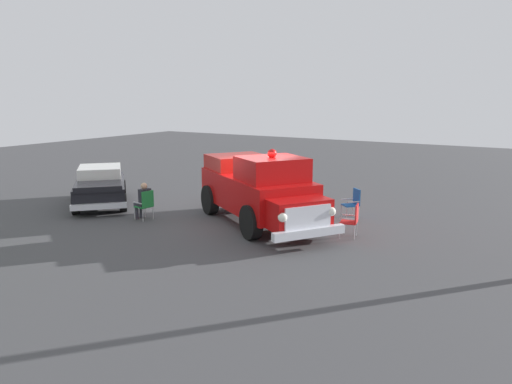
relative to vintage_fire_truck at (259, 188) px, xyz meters
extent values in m
plane|color=#424244|center=(0.15, 0.13, -1.20)|extent=(60.00, 60.00, 0.00)
cylinder|color=black|center=(-1.82, -0.01, -0.68)|extent=(1.05, 0.84, 1.04)
cylinder|color=black|center=(-0.72, 1.67, -0.68)|extent=(1.05, 0.84, 1.04)
cylinder|color=black|center=(1.11, -1.92, -0.68)|extent=(1.05, 0.84, 1.04)
cylinder|color=black|center=(2.21, -0.25, -0.68)|extent=(1.05, 0.84, 1.04)
cube|color=#B70C0C|center=(0.20, -0.13, -0.15)|extent=(5.25, 4.44, 1.10)
cube|color=#B70C0C|center=(-2.19, 1.43, -0.28)|extent=(1.72, 1.97, 0.84)
cube|color=#B70C0C|center=(-0.77, 0.50, 0.75)|extent=(2.46, 2.52, 0.76)
cube|color=#B21914|center=(1.49, -0.98, 0.60)|extent=(2.50, 2.57, 0.60)
cube|color=silver|center=(-2.57, 1.68, -0.28)|extent=(0.89, 1.27, 0.64)
cube|color=silver|center=(-2.65, 1.73, -0.70)|extent=(1.39, 1.98, 0.24)
sphere|color=white|center=(-2.99, 1.02, -0.20)|extent=(0.36, 0.36, 0.26)
sphere|color=white|center=(-2.14, 2.33, -0.20)|extent=(0.36, 0.36, 0.26)
sphere|color=red|center=(-0.77, 0.50, 1.25)|extent=(0.39, 0.39, 0.28)
cylinder|color=black|center=(5.14, 1.13, -0.86)|extent=(0.67, 0.66, 0.68)
cylinder|color=black|center=(6.26, 2.32, -0.86)|extent=(0.67, 0.66, 0.68)
cylinder|color=black|center=(7.25, -0.86, -0.86)|extent=(0.67, 0.66, 0.68)
cylinder|color=black|center=(8.37, 0.33, -0.86)|extent=(0.67, 0.66, 0.68)
cube|color=black|center=(6.76, 0.73, -0.58)|extent=(4.29, 4.19, 0.64)
cube|color=black|center=(5.70, 1.73, -0.22)|extent=(2.14, 2.15, 0.20)
cube|color=white|center=(6.98, 0.53, -0.02)|extent=(2.45, 2.44, 0.56)
cube|color=silver|center=(5.17, 2.23, -0.80)|extent=(1.42, 1.49, 0.20)
cylinder|color=#B7BABF|center=(3.92, 1.77, -0.98)|extent=(0.03, 0.03, 0.44)
cylinder|color=#B7BABF|center=(3.86, 1.34, -0.98)|extent=(0.03, 0.03, 0.44)
cylinder|color=#B7BABF|center=(3.48, 1.83, -0.98)|extent=(0.03, 0.03, 0.44)
cylinder|color=#B7BABF|center=(3.42, 1.40, -0.98)|extent=(0.03, 0.03, 0.44)
cube|color=#1E7F38|center=(3.67, 1.58, -0.74)|extent=(0.54, 0.54, 0.04)
cube|color=#1E7F38|center=(3.43, 1.62, -0.46)|extent=(0.10, 0.48, 0.56)
cube|color=#B7BABF|center=(3.70, 1.82, -0.58)|extent=(0.44, 0.10, 0.03)
cube|color=#B7BABF|center=(3.64, 1.35, -0.58)|extent=(0.44, 0.10, 0.03)
cylinder|color=#B7BABF|center=(-2.32, -1.98, -0.98)|extent=(0.04, 0.04, 0.44)
cylinder|color=#B7BABF|center=(-2.00, -2.28, -0.98)|extent=(0.04, 0.04, 0.44)
cylinder|color=#B7BABF|center=(-2.62, -2.31, -0.98)|extent=(0.04, 0.04, 0.44)
cylinder|color=#B7BABF|center=(-2.29, -2.61, -0.98)|extent=(0.04, 0.04, 0.44)
cube|color=#1959A5|center=(-2.31, -2.30, -0.74)|extent=(0.68, 0.68, 0.04)
cube|color=#1959A5|center=(-2.47, -2.47, -0.46)|extent=(0.38, 0.35, 0.56)
cube|color=#B7BABF|center=(-2.48, -2.13, -0.58)|extent=(0.32, 0.35, 0.03)
cube|color=#B7BABF|center=(-2.13, -2.46, -0.58)|extent=(0.32, 0.35, 0.03)
cylinder|color=#B7BABF|center=(-2.93, 0.19, -0.98)|extent=(0.03, 0.03, 0.44)
cylinder|color=#B7BABF|center=(-2.84, -0.24, -0.98)|extent=(0.03, 0.03, 0.44)
cylinder|color=#B7BABF|center=(-3.36, 0.09, -0.98)|extent=(0.03, 0.03, 0.44)
cylinder|color=#B7BABF|center=(-3.27, -0.34, -0.98)|extent=(0.03, 0.03, 0.44)
cube|color=#B21E1E|center=(-3.10, -0.07, -0.74)|extent=(0.57, 0.57, 0.04)
cube|color=#B21E1E|center=(-3.33, -0.13, -0.46)|extent=(0.14, 0.48, 0.56)
cube|color=#B7BABF|center=(-3.15, 0.16, -0.58)|extent=(0.44, 0.13, 0.03)
cube|color=#B7BABF|center=(-3.05, -0.31, -0.58)|extent=(0.44, 0.13, 0.03)
cylinder|color=#383842|center=(3.95, 1.65, -0.97)|extent=(0.15, 0.15, 0.45)
cylinder|color=#383842|center=(3.92, 1.45, -0.97)|extent=(0.15, 0.15, 0.45)
cube|color=#383842|center=(3.79, 1.67, -0.69)|extent=(0.46, 0.21, 0.13)
cube|color=#383842|center=(3.76, 1.47, -0.69)|extent=(0.46, 0.21, 0.13)
cube|color=#26262D|center=(3.58, 1.60, -0.39)|extent=(0.27, 0.43, 0.54)
sphere|color=tan|center=(3.60, 1.59, -0.02)|extent=(0.25, 0.25, 0.22)
camera|label=1|loc=(-8.20, 13.62, 3.06)|focal=34.59mm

